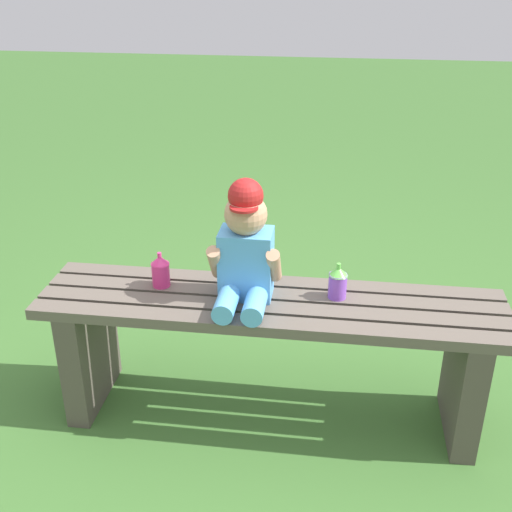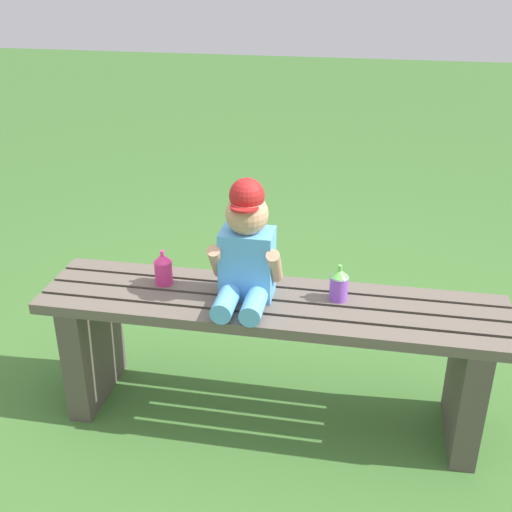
# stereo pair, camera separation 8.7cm
# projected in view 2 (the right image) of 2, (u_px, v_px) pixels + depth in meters

# --- Properties ---
(ground_plane) EXTENTS (16.00, 16.00, 0.00)m
(ground_plane) POSITION_uv_depth(u_px,v_px,m) (270.00, 412.00, 2.30)
(ground_plane) COLOR #3D6B2D
(park_bench) EXTENTS (1.53, 0.35, 0.46)m
(park_bench) POSITION_uv_depth(u_px,v_px,m) (271.00, 340.00, 2.16)
(park_bench) COLOR #60564C
(park_bench) RESTS_ON ground_plane
(child_figure) EXTENTS (0.23, 0.27, 0.40)m
(child_figure) POSITION_uv_depth(u_px,v_px,m) (246.00, 249.00, 2.03)
(child_figure) COLOR #59A5E5
(child_figure) RESTS_ON park_bench
(sippy_cup_left) EXTENTS (0.06, 0.06, 0.12)m
(sippy_cup_left) POSITION_uv_depth(u_px,v_px,m) (163.00, 268.00, 2.17)
(sippy_cup_left) COLOR #E5337F
(sippy_cup_left) RESTS_ON park_bench
(sippy_cup_right) EXTENTS (0.06, 0.06, 0.12)m
(sippy_cup_right) POSITION_uv_depth(u_px,v_px,m) (339.00, 284.00, 2.07)
(sippy_cup_right) COLOR #8C4CCC
(sippy_cup_right) RESTS_ON park_bench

